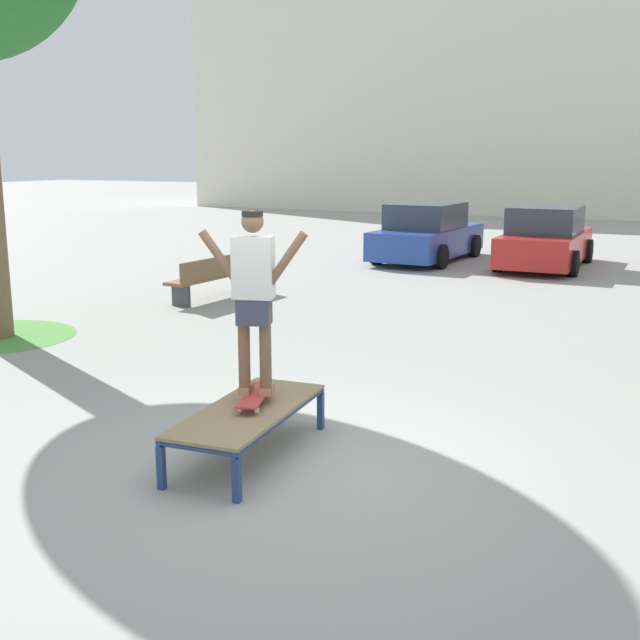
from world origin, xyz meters
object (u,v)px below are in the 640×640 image
object	(u,v)px
skateboard	(256,396)
car_red	(545,239)
skater	(254,290)
car_blue	(427,234)
park_bench	(215,276)
skate_box	(248,413)

from	to	relation	value
skateboard	car_red	world-z (taller)	car_red
skateboard	skater	xyz separation A→B (m)	(-0.00, 0.00, 0.99)
skater	car_red	world-z (taller)	skater
car_blue	car_red	world-z (taller)	same
car_blue	car_red	bearing A→B (deg)	1.28
park_bench	skater	bearing A→B (deg)	-54.00
skater	car_blue	world-z (taller)	skater
car_red	park_bench	size ratio (longest dim) A/B	1.74
skater	park_bench	size ratio (longest dim) A/B	0.70
car_red	skater	bearing A→B (deg)	-90.70
skate_box	park_bench	distance (m)	8.21
skater	car_blue	xyz separation A→B (m)	(-2.83, 13.60, -0.84)
skateboard	car_red	distance (m)	13.67
car_red	skateboard	bearing A→B (deg)	-90.70
skater	park_bench	xyz separation A→B (m)	(-4.75, 6.53, -1.08)
skateboard	skater	distance (m)	0.99
skate_box	car_red	world-z (taller)	car_red
skateboard	car_blue	bearing A→B (deg)	101.77
skateboard	car_blue	size ratio (longest dim) A/B	0.19
skate_box	skater	world-z (taller)	skater
park_bench	skateboard	bearing A→B (deg)	-54.01
skateboard	skater	size ratio (longest dim) A/B	0.49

